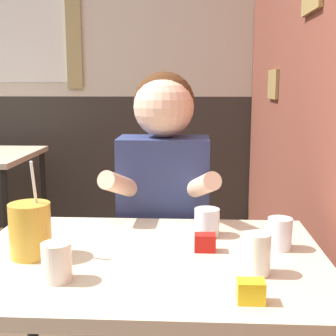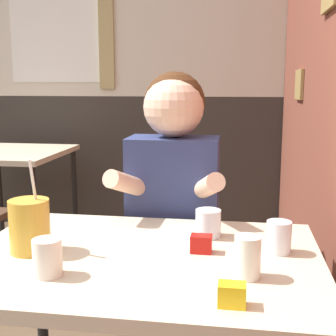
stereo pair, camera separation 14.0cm
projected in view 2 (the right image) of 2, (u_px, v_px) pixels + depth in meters
The scene contains 12 objects.
brick_wall_right at pixel (319, 52), 2.18m from camera, with size 0.08×4.79×2.70m.
back_wall at pixel (111, 64), 3.77m from camera, with size 5.72×0.09×2.70m.
main_table at pixel (143, 279), 1.32m from camera, with size 0.99×0.72×0.73m.
background_table at pixel (13, 162), 3.32m from camera, with size 0.71×0.81×0.73m.
person_seated at pixel (173, 221), 1.80m from camera, with size 0.42×0.42×1.25m.
cocktail_pitcher at pixel (30, 226), 1.32m from camera, with size 0.11×0.11×0.27m.
glass_near_pitcher at pixel (279, 237), 1.31m from camera, with size 0.07×0.07×0.09m.
glass_center at pixel (247, 257), 1.14m from camera, with size 0.07×0.07×0.11m.
glass_far_side at pixel (47, 257), 1.16m from camera, with size 0.07×0.07×0.09m.
glass_by_brick at pixel (208, 223), 1.45m from camera, with size 0.08×0.08×0.09m.
condiment_ketchup at pixel (201, 244), 1.32m from camera, with size 0.06×0.04×0.05m.
condiment_mustard at pixel (232, 295), 1.00m from camera, with size 0.06×0.04×0.05m.
Camera 2 is at (1.04, -0.93, 1.21)m, focal length 50.00 mm.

